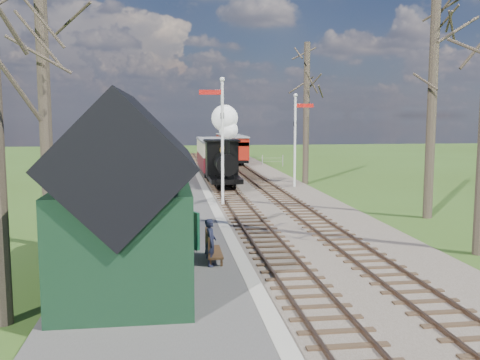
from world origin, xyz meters
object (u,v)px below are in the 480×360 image
object	(u,v)px
sign_board	(193,230)
semaphore_far	(296,133)
red_carriage_a	(235,149)
red_carriage_b	(228,146)
locomotive	(224,153)
bench	(211,247)
person	(211,242)
semaphore_near	(221,132)
station_shed	(128,201)
coach	(215,155)

from	to	relation	value
sign_board	semaphore_far	bearing A→B (deg)	64.90
red_carriage_a	red_carriage_b	distance (m)	5.50
locomotive	sign_board	world-z (taller)	locomotive
red_carriage_b	bench	distance (m)	37.73
person	semaphore_near	bearing A→B (deg)	0.59
locomotive	semaphore_far	bearing A→B (deg)	-2.09
person	semaphore_far	bearing A→B (deg)	-13.33
semaphore_far	locomotive	xyz separation A→B (m)	(-4.39, 0.16, -1.15)
semaphore_far	locomotive	size ratio (longest dim) A/B	1.19
red_carriage_a	bench	bearing A→B (deg)	-98.38
semaphore_near	semaphore_far	bearing A→B (deg)	49.40
station_shed	person	world-z (taller)	station_shed
sign_board	station_shed	bearing A→B (deg)	-118.48
station_shed	person	distance (m)	2.81
red_carriage_a	bench	world-z (taller)	red_carriage_a
semaphore_far	bench	size ratio (longest dim) A/B	3.84
semaphore_near	red_carriage_b	xyz separation A→B (m)	(3.37, 27.13, -2.18)
semaphore_near	sign_board	size ratio (longest dim) A/B	5.21
semaphore_far	semaphore_near	bearing A→B (deg)	-130.60
sign_board	semaphore_near	bearing A→B (deg)	78.58
bench	person	size ratio (longest dim) A/B	1.11
semaphore_near	coach	size ratio (longest dim) A/B	0.81
semaphore_far	red_carriage_a	world-z (taller)	semaphore_far
semaphore_far	red_carriage_b	distance (m)	21.29
station_shed	sign_board	size ratio (longest dim) A/B	5.28
semaphore_near	red_carriage_b	distance (m)	27.42
red_carriage_b	sign_board	size ratio (longest dim) A/B	4.10
locomotive	coach	distance (m)	6.10
semaphore_near	sign_board	bearing A→B (deg)	-101.42
semaphore_near	semaphore_far	size ratio (longest dim) A/B	1.09
locomotive	person	xyz separation A→B (m)	(-2.13, -17.01, -1.33)
coach	red_carriage_a	distance (m)	9.75
station_shed	sign_board	xyz separation A→B (m)	(1.76, 3.24, -1.47)
semaphore_near	red_carriage_a	bearing A→B (deg)	81.15
station_shed	red_carriage_a	distance (m)	34.34
station_shed	red_carriage_b	size ratio (longest dim) A/B	1.29
semaphore_far	sign_board	size ratio (longest dim) A/B	4.79
bench	semaphore_near	bearing A→B (deg)	82.63
red_carriage_b	sign_board	xyz separation A→B (m)	(-5.14, -35.89, -0.65)
red_carriage_a	sign_board	size ratio (longest dim) A/B	4.10
semaphore_far	person	bearing A→B (deg)	-111.15
semaphore_near	coach	distance (m)	12.42
coach	bench	xyz separation A→B (m)	(-2.10, -22.52, -1.01)
station_shed	coach	distance (m)	24.62
person	station_shed	bearing A→B (deg)	126.02
locomotive	bench	bearing A→B (deg)	-97.24
coach	person	world-z (taller)	coach
station_shed	red_carriage_b	world-z (taller)	station_shed
semaphore_near	sign_board	world-z (taller)	semaphore_near
bench	person	world-z (taller)	person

